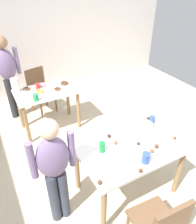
% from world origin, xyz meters
% --- Properties ---
extents(ground_plane, '(6.40, 6.40, 0.00)m').
position_xyz_m(ground_plane, '(0.00, 0.00, 0.00)').
color(ground_plane, beige).
extents(wall_back, '(6.40, 0.10, 2.60)m').
position_xyz_m(wall_back, '(0.00, 3.20, 1.30)').
color(wall_back, silver).
rests_on(wall_back, ground_plane).
extents(dining_table_near, '(1.18, 0.78, 0.75)m').
position_xyz_m(dining_table_near, '(0.01, -0.20, 0.65)').
color(dining_table_near, white).
rests_on(dining_table_near, ground_plane).
extents(dining_table_far, '(1.02, 0.61, 0.75)m').
position_xyz_m(dining_table_far, '(-0.40, 1.58, 0.62)').
color(dining_table_far, white).
rests_on(dining_table_far, ground_plane).
extents(chair_near_table, '(0.43, 0.43, 0.87)m').
position_xyz_m(chair_near_table, '(-0.18, -0.97, 0.50)').
color(chair_near_table, brown).
rests_on(chair_near_table, ground_plane).
extents(chair_far_table, '(0.50, 0.50, 0.87)m').
position_xyz_m(chair_far_table, '(-0.36, 2.24, 0.50)').
color(chair_far_table, brown).
rests_on(chair_far_table, ground_plane).
extents(person_girl_near, '(0.45, 0.22, 1.37)m').
position_xyz_m(person_girl_near, '(-0.86, -0.14, 0.81)').
color(person_girl_near, '#383D4C').
rests_on(person_girl_near, ground_plane).
extents(person_adult_far, '(0.45, 0.21, 1.55)m').
position_xyz_m(person_adult_far, '(-0.86, 2.24, 0.93)').
color(person_adult_far, '#28282D').
rests_on(person_adult_far, ground_plane).
extents(mixing_bowl, '(0.20, 0.20, 0.07)m').
position_xyz_m(mixing_bowl, '(0.37, -0.01, 0.78)').
color(mixing_bowl, white).
rests_on(mixing_bowl, dining_table_near).
extents(soda_can, '(0.07, 0.07, 0.12)m').
position_xyz_m(soda_can, '(-0.31, -0.12, 0.81)').
color(soda_can, '#198438').
rests_on(soda_can, dining_table_near).
extents(fork_near, '(0.17, 0.02, 0.01)m').
position_xyz_m(fork_near, '(-0.37, -0.26, 0.75)').
color(fork_near, silver).
rests_on(fork_near, dining_table_near).
extents(cup_near_0, '(0.07, 0.07, 0.11)m').
position_xyz_m(cup_near_0, '(0.51, 0.02, 0.80)').
color(cup_near_0, '#3351B2').
rests_on(cup_near_0, dining_table_near).
extents(cup_near_1, '(0.09, 0.09, 0.12)m').
position_xyz_m(cup_near_1, '(0.01, -0.48, 0.81)').
color(cup_near_1, '#3351B2').
rests_on(cup_near_1, dining_table_near).
extents(cake_ball_0, '(0.05, 0.05, 0.05)m').
position_xyz_m(cake_ball_0, '(0.25, -0.37, 0.78)').
color(cake_ball_0, brown).
rests_on(cake_ball_0, dining_table_near).
extents(cake_ball_1, '(0.05, 0.05, 0.05)m').
position_xyz_m(cake_ball_1, '(-0.12, 0.04, 0.77)').
color(cake_ball_1, '#3D2319').
rests_on(cake_ball_1, dining_table_near).
extents(cake_ball_2, '(0.05, 0.05, 0.05)m').
position_xyz_m(cake_ball_2, '(-0.54, -0.49, 0.77)').
color(cake_ball_2, brown).
rests_on(cake_ball_2, dining_table_near).
extents(cake_ball_3, '(0.04, 0.04, 0.04)m').
position_xyz_m(cake_ball_3, '(0.54, -0.36, 0.77)').
color(cake_ball_3, brown).
rests_on(cake_ball_3, dining_table_near).
extents(cake_ball_4, '(0.04, 0.04, 0.04)m').
position_xyz_m(cake_ball_4, '(0.11, -0.23, 0.77)').
color(cake_ball_4, '#3D2319').
rests_on(cake_ball_4, dining_table_near).
extents(cake_ball_5, '(0.05, 0.05, 0.05)m').
position_xyz_m(cake_ball_5, '(-0.12, -0.10, 0.77)').
color(cake_ball_5, brown).
rests_on(cake_ball_5, dining_table_near).
extents(cake_ball_6, '(0.05, 0.05, 0.05)m').
position_xyz_m(cake_ball_6, '(-0.13, -0.56, 0.77)').
color(cake_ball_6, brown).
rests_on(cake_ball_6, dining_table_near).
extents(cake_ball_7, '(0.05, 0.05, 0.05)m').
position_xyz_m(cake_ball_7, '(0.15, -0.40, 0.77)').
color(cake_ball_7, brown).
rests_on(cake_ball_7, dining_table_near).
extents(cake_ball_8, '(0.05, 0.05, 0.05)m').
position_xyz_m(cake_ball_8, '(0.52, 0.10, 0.77)').
color(cake_ball_8, '#3D2319').
rests_on(cake_ball_8, dining_table_near).
extents(pitcher_far, '(0.12, 0.12, 0.23)m').
position_xyz_m(pitcher_far, '(-0.84, 1.77, 0.87)').
color(pitcher_far, white).
rests_on(pitcher_far, dining_table_far).
extents(cup_far_0, '(0.08, 0.08, 0.11)m').
position_xyz_m(cup_far_0, '(-0.64, 1.33, 0.81)').
color(cup_far_0, green).
rests_on(cup_far_0, dining_table_far).
extents(cup_far_1, '(0.07, 0.07, 0.10)m').
position_xyz_m(cup_far_1, '(-0.50, 1.71, 0.80)').
color(cup_far_1, red).
rests_on(cup_far_1, dining_table_far).
extents(donut_far_0, '(0.12, 0.12, 0.03)m').
position_xyz_m(donut_far_0, '(-0.67, 1.76, 0.77)').
color(donut_far_0, brown).
rests_on(donut_far_0, dining_table_far).
extents(donut_far_1, '(0.14, 0.14, 0.04)m').
position_xyz_m(donut_far_1, '(-0.51, 1.57, 0.77)').
color(donut_far_1, gold).
rests_on(donut_far_1, dining_table_far).
extents(donut_far_2, '(0.11, 0.11, 0.03)m').
position_xyz_m(donut_far_2, '(-0.23, 1.51, 0.77)').
color(donut_far_2, brown).
rests_on(donut_far_2, dining_table_far).
extents(donut_far_3, '(0.13, 0.13, 0.04)m').
position_xyz_m(donut_far_3, '(-0.41, 1.78, 0.77)').
color(donut_far_3, pink).
rests_on(donut_far_3, dining_table_far).
extents(donut_far_4, '(0.11, 0.11, 0.03)m').
position_xyz_m(donut_far_4, '(-0.01, 1.78, 0.77)').
color(donut_far_4, pink).
rests_on(donut_far_4, dining_table_far).
extents(donut_far_5, '(0.14, 0.14, 0.04)m').
position_xyz_m(donut_far_5, '(-0.05, 1.65, 0.77)').
color(donut_far_5, brown).
rests_on(donut_far_5, dining_table_far).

